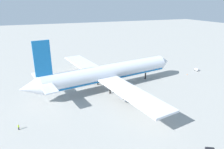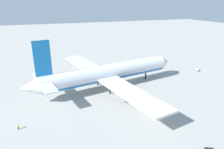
{
  "view_description": "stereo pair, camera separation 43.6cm",
  "coord_description": "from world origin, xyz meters",
  "px_view_note": "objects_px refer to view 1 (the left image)",
  "views": [
    {
      "loc": [
        -29.59,
        -77.89,
        35.91
      ],
      "look_at": [
        0.95,
        -0.73,
        6.27
      ],
      "focal_mm": 32.59,
      "sensor_mm": 36.0,
      "label": 1
    },
    {
      "loc": [
        -29.19,
        -78.05,
        35.91
      ],
      "look_at": [
        0.95,
        -0.73,
        6.27
      ],
      "focal_mm": 32.59,
      "sensor_mm": 36.0,
      "label": 2
    }
  ],
  "objects_px": {
    "airliner": "(107,73)",
    "ground_worker_1": "(19,127)",
    "baggage_cart_1": "(197,69)",
    "traffic_cone_1": "(187,74)"
  },
  "relations": [
    {
      "from": "traffic_cone_1",
      "to": "ground_worker_1",
      "type": "bearing_deg",
      "value": -165.73
    },
    {
      "from": "airliner",
      "to": "ground_worker_1",
      "type": "xyz_separation_m",
      "value": [
        -35.29,
        -19.53,
        -6.03
      ]
    },
    {
      "from": "airliner",
      "to": "ground_worker_1",
      "type": "height_order",
      "value": "airliner"
    },
    {
      "from": "airliner",
      "to": "baggage_cart_1",
      "type": "height_order",
      "value": "airliner"
    },
    {
      "from": "airliner",
      "to": "ground_worker_1",
      "type": "distance_m",
      "value": 40.78
    },
    {
      "from": "airliner",
      "to": "traffic_cone_1",
      "type": "xyz_separation_m",
      "value": [
        45.07,
        0.91,
        -6.64
      ]
    },
    {
      "from": "baggage_cart_1",
      "to": "ground_worker_1",
      "type": "distance_m",
      "value": 93.02
    },
    {
      "from": "baggage_cart_1",
      "to": "ground_worker_1",
      "type": "height_order",
      "value": "ground_worker_1"
    },
    {
      "from": "airliner",
      "to": "ground_worker_1",
      "type": "relative_size",
      "value": 43.61
    },
    {
      "from": "baggage_cart_1",
      "to": "ground_worker_1",
      "type": "xyz_separation_m",
      "value": [
        -89.91,
        -23.83,
        0.14
      ]
    }
  ]
}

